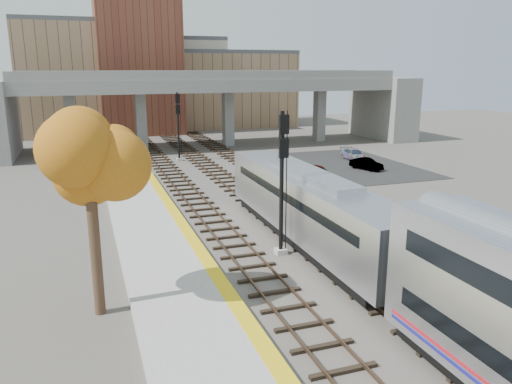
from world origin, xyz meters
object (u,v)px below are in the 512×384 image
object	(u,v)px
locomotive	(308,206)
signal_mast_mid	(280,162)
car_a	(318,172)
signal_mast_near	(282,183)
car_c	(354,154)
car_b	(366,164)
tree	(88,161)
signal_mast_far	(178,127)

from	to	relation	value
locomotive	signal_mast_mid	world-z (taller)	signal_mast_mid
car_a	signal_mast_near	bearing A→B (deg)	-132.13
signal_mast_mid	car_c	world-z (taller)	signal_mast_mid
signal_mast_mid	car_b	distance (m)	15.14
locomotive	tree	size ratio (longest dim) A/B	2.20
tree	car_a	bearing A→B (deg)	45.32
car_a	car_b	world-z (taller)	car_a
signal_mast_far	car_b	xyz separation A→B (m)	(16.61, -10.92, -3.08)
signal_mast_mid	tree	distance (m)	19.97
signal_mast_far	car_c	size ratio (longest dim) A/B	1.80
signal_mast_far	car_a	size ratio (longest dim) A/B	1.95
car_a	car_b	xyz separation A→B (m)	(6.49, 2.34, -0.07)
signal_mast_far	car_a	bearing A→B (deg)	-52.67
car_a	car_c	bearing A→B (deg)	32.65
tree	car_a	world-z (taller)	tree
signal_mast_mid	car_b	world-z (taller)	signal_mast_mid
signal_mast_mid	car_c	size ratio (longest dim) A/B	1.57
car_b	signal_mast_far	bearing A→B (deg)	126.31
locomotive	signal_mast_mid	bearing A→B (deg)	77.81
signal_mast_far	tree	world-z (taller)	tree
signal_mast_near	car_a	xyz separation A→B (m)	(10.12, 16.22, -3.30)
signal_mast_near	signal_mast_far	bearing A→B (deg)	90.00
signal_mast_far	car_b	bearing A→B (deg)	-33.34
tree	car_a	distance (m)	28.64
locomotive	car_c	distance (m)	27.74
tree	signal_mast_mid	bearing A→B (deg)	45.83
locomotive	car_b	distance (m)	22.74
car_c	car_b	bearing A→B (deg)	-105.18
locomotive	signal_mast_far	world-z (taller)	signal_mast_far
tree	car_b	world-z (taller)	tree
signal_mast_near	locomotive	bearing A→B (deg)	28.08
car_a	car_b	size ratio (longest dim) A/B	1.09
locomotive	car_a	size ratio (longest dim) A/B	5.05
locomotive	car_c	world-z (taller)	locomotive
tree	car_c	size ratio (longest dim) A/B	2.13
car_a	car_c	world-z (taller)	car_a
signal_mast_mid	car_a	distance (m)	8.70
signal_mast_mid	signal_mast_far	size ratio (longest dim) A/B	0.87
car_b	car_c	world-z (taller)	car_c
signal_mast_near	signal_mast_far	size ratio (longest dim) A/B	1.06
signal_mast_mid	car_a	xyz separation A→B (m)	(6.02, 5.84, -2.35)
signal_mast_mid	car_c	xyz separation A→B (m)	(14.06, 13.29, -2.40)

